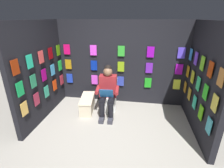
% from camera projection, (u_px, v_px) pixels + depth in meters
% --- Properties ---
extents(ground_plane, '(30.00, 30.00, 0.00)m').
position_uv_depth(ground_plane, '(107.00, 152.00, 2.93)').
color(ground_plane, '#9E998E').
extents(display_wall_back, '(3.36, 0.14, 2.14)m').
position_uv_depth(display_wall_back, '(121.00, 63.00, 4.36)').
color(display_wall_back, black).
rests_on(display_wall_back, ground).
extents(display_wall_left, '(0.14, 1.95, 2.14)m').
position_uv_depth(display_wall_left, '(203.00, 81.00, 3.17)').
color(display_wall_left, black).
rests_on(display_wall_left, ground).
extents(display_wall_right, '(0.14, 1.95, 2.14)m').
position_uv_depth(display_wall_right, '(40.00, 72.00, 3.68)').
color(display_wall_right, black).
rests_on(display_wall_right, ground).
extents(toilet, '(0.42, 0.57, 0.77)m').
position_uv_depth(toilet, '(109.00, 97.00, 4.19)').
color(toilet, white).
rests_on(toilet, ground).
extents(person_reading, '(0.54, 0.70, 1.19)m').
position_uv_depth(person_reading, '(108.00, 91.00, 3.87)').
color(person_reading, maroon).
rests_on(person_reading, ground).
extents(comic_longbox_near, '(0.42, 0.81, 0.34)m').
position_uv_depth(comic_longbox_near, '(87.00, 104.00, 4.21)').
color(comic_longbox_near, beige).
rests_on(comic_longbox_near, ground).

